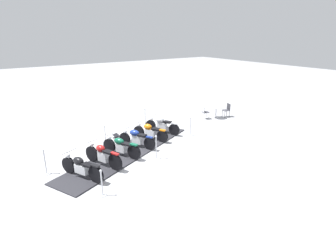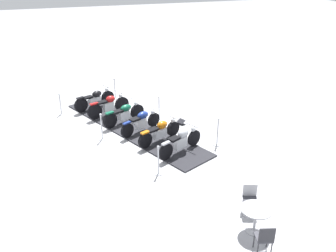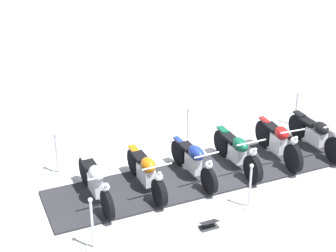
{
  "view_description": "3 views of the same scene",
  "coord_description": "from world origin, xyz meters",
  "px_view_note": "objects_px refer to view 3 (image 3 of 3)",
  "views": [
    {
      "loc": [
        -5.3,
        -10.92,
        5.39
      ],
      "look_at": [
        2.57,
        0.5,
        0.67
      ],
      "focal_mm": 29.23,
      "sensor_mm": 36.0,
      "label": 1
    },
    {
      "loc": [
        13.83,
        -2.88,
        6.81
      ],
      "look_at": [
        1.61,
        1.08,
        0.67
      ],
      "focal_mm": 38.87,
      "sensor_mm": 36.0,
      "label": 2
    },
    {
      "loc": [
        0.93,
        10.52,
        6.28
      ],
      "look_at": [
        1.13,
        -0.36,
        1.09
      ],
      "focal_mm": 54.29,
      "sensor_mm": 36.0,
      "label": 3
    }
  ],
  "objects_px": {
    "motorcycle_navy": "(194,161)",
    "stanchion_left_mid": "(188,135)",
    "stanchion_right_front": "(93,232)",
    "motorcycle_maroon": "(279,141)",
    "motorcycle_copper": "(147,172)",
    "stanchion_right_mid": "(250,192)",
    "motorcycle_forest": "(238,151)",
    "motorcycle_chrome": "(96,182)",
    "stanchion_left_rear": "(296,113)",
    "stanchion_left_front": "(57,160)",
    "info_placard": "(209,225)",
    "motorcycle_black": "(317,134)"
  },
  "relations": [
    {
      "from": "stanchion_left_rear",
      "to": "info_placard",
      "type": "xyz_separation_m",
      "value": [
        2.74,
        4.94,
        -0.29
      ]
    },
    {
      "from": "motorcycle_forest",
      "to": "stanchion_left_front",
      "type": "relative_size",
      "value": 1.83
    },
    {
      "from": "motorcycle_copper",
      "to": "stanchion_left_front",
      "type": "relative_size",
      "value": 1.8
    },
    {
      "from": "motorcycle_navy",
      "to": "info_placard",
      "type": "distance_m",
      "value": 1.91
    },
    {
      "from": "stanchion_right_front",
      "to": "stanchion_left_mid",
      "type": "distance_m",
      "value": 4.59
    },
    {
      "from": "motorcycle_chrome",
      "to": "motorcycle_maroon",
      "type": "height_order",
      "value": "motorcycle_maroon"
    },
    {
      "from": "motorcycle_chrome",
      "to": "stanchion_left_rear",
      "type": "height_order",
      "value": "stanchion_left_rear"
    },
    {
      "from": "motorcycle_maroon",
      "to": "stanchion_right_front",
      "type": "relative_size",
      "value": 1.76
    },
    {
      "from": "motorcycle_maroon",
      "to": "stanchion_left_front",
      "type": "height_order",
      "value": "stanchion_left_front"
    },
    {
      "from": "motorcycle_forest",
      "to": "info_placard",
      "type": "xyz_separation_m",
      "value": [
        0.79,
        2.35,
        -0.43
      ]
    },
    {
      "from": "stanchion_left_mid",
      "to": "motorcycle_navy",
      "type": "bearing_deg",
      "value": 94.1
    },
    {
      "from": "motorcycle_maroon",
      "to": "stanchion_left_front",
      "type": "xyz_separation_m",
      "value": [
        5.36,
        0.75,
        -0.17
      ]
    },
    {
      "from": "stanchion_left_front",
      "to": "stanchion_right_mid",
      "type": "distance_m",
      "value": 4.59
    },
    {
      "from": "motorcycle_forest",
      "to": "stanchion_left_mid",
      "type": "relative_size",
      "value": 1.75
    },
    {
      "from": "motorcycle_copper",
      "to": "motorcycle_navy",
      "type": "relative_size",
      "value": 1.03
    },
    {
      "from": "motorcycle_black",
      "to": "stanchion_right_front",
      "type": "relative_size",
      "value": 1.75
    },
    {
      "from": "stanchion_left_rear",
      "to": "motorcycle_forest",
      "type": "bearing_deg",
      "value": 53.12
    },
    {
      "from": "stanchion_right_front",
      "to": "stanchion_left_rear",
      "type": "xyz_separation_m",
      "value": [
        -4.97,
        -5.63,
        -0.02
      ]
    },
    {
      "from": "motorcycle_chrome",
      "to": "stanchion_left_mid",
      "type": "relative_size",
      "value": 1.73
    },
    {
      "from": "motorcycle_copper",
      "to": "stanchion_right_front",
      "type": "relative_size",
      "value": 1.69
    },
    {
      "from": "motorcycle_navy",
      "to": "stanchion_right_mid",
      "type": "distance_m",
      "value": 1.6
    },
    {
      "from": "motorcycle_navy",
      "to": "stanchion_right_mid",
      "type": "relative_size",
      "value": 1.76
    },
    {
      "from": "motorcycle_navy",
      "to": "stanchion_left_mid",
      "type": "distance_m",
      "value": 1.68
    },
    {
      "from": "motorcycle_copper",
      "to": "stanchion_left_mid",
      "type": "distance_m",
      "value": 2.35
    },
    {
      "from": "motorcycle_chrome",
      "to": "motorcycle_forest",
      "type": "xyz_separation_m",
      "value": [
        -3.19,
        -1.48,
        -0.03
      ]
    },
    {
      "from": "stanchion_left_mid",
      "to": "stanchion_left_rear",
      "type": "relative_size",
      "value": 1.12
    },
    {
      "from": "motorcycle_navy",
      "to": "stanchion_right_mid",
      "type": "xyz_separation_m",
      "value": [
        -1.15,
        1.1,
        -0.14
      ]
    },
    {
      "from": "motorcycle_black",
      "to": "stanchion_right_mid",
      "type": "xyz_separation_m",
      "value": [
        2.05,
        2.58,
        -0.11
      ]
    },
    {
      "from": "stanchion_right_front",
      "to": "stanchion_left_mid",
      "type": "height_order",
      "value": "stanchion_right_front"
    },
    {
      "from": "motorcycle_forest",
      "to": "motorcycle_maroon",
      "type": "distance_m",
      "value": 1.17
    },
    {
      "from": "stanchion_left_mid",
      "to": "stanchion_left_rear",
      "type": "bearing_deg",
      "value": -155.39
    },
    {
      "from": "motorcycle_navy",
      "to": "motorcycle_maroon",
      "type": "bearing_deg",
      "value": 87.45
    },
    {
      "from": "stanchion_left_front",
      "to": "stanchion_right_mid",
      "type": "height_order",
      "value": "stanchion_left_front"
    },
    {
      "from": "motorcycle_copper",
      "to": "stanchion_left_mid",
      "type": "bearing_deg",
      "value": 130.33
    },
    {
      "from": "stanchion_left_rear",
      "to": "stanchion_left_mid",
      "type": "bearing_deg",
      "value": 24.61
    },
    {
      "from": "motorcycle_chrome",
      "to": "stanchion_left_mid",
      "type": "xyz_separation_m",
      "value": [
        -2.02,
        -2.64,
        -0.18
      ]
    },
    {
      "from": "motorcycle_black",
      "to": "motorcycle_chrome",
      "type": "bearing_deg",
      "value": -90.1
    },
    {
      "from": "motorcycle_navy",
      "to": "stanchion_right_front",
      "type": "bearing_deg",
      "value": -65.47
    },
    {
      "from": "motorcycle_black",
      "to": "info_placard",
      "type": "xyz_separation_m",
      "value": [
        2.93,
        3.32,
        -0.42
      ]
    },
    {
      "from": "stanchion_right_mid",
      "to": "motorcycle_maroon",
      "type": "bearing_deg",
      "value": -115.0
    },
    {
      "from": "motorcycle_maroon",
      "to": "stanchion_right_mid",
      "type": "distance_m",
      "value": 2.32
    },
    {
      "from": "motorcycle_black",
      "to": "info_placard",
      "type": "distance_m",
      "value": 4.45
    },
    {
      "from": "motorcycle_forest",
      "to": "stanchion_right_mid",
      "type": "distance_m",
      "value": 1.62
    },
    {
      "from": "motorcycle_copper",
      "to": "motorcycle_black",
      "type": "height_order",
      "value": "motorcycle_black"
    },
    {
      "from": "motorcycle_navy",
      "to": "motorcycle_black",
      "type": "bearing_deg",
      "value": 87.27
    },
    {
      "from": "motorcycle_forest",
      "to": "stanchion_left_mid",
      "type": "distance_m",
      "value": 1.66
    },
    {
      "from": "stanchion_left_mid",
      "to": "stanchion_right_mid",
      "type": "distance_m",
      "value": 3.05
    },
    {
      "from": "motorcycle_forest",
      "to": "motorcycle_chrome",
      "type": "bearing_deg",
      "value": -89.49
    },
    {
      "from": "motorcycle_navy",
      "to": "motorcycle_forest",
      "type": "xyz_separation_m",
      "value": [
        -1.06,
        -0.51,
        -0.02
      ]
    },
    {
      "from": "stanchion_right_front",
      "to": "motorcycle_copper",
      "type": "bearing_deg",
      "value": -113.61
    }
  ]
}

